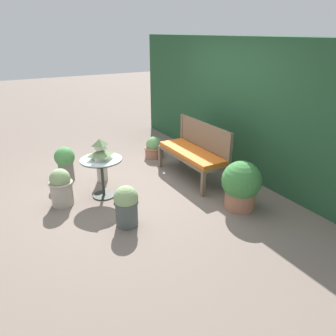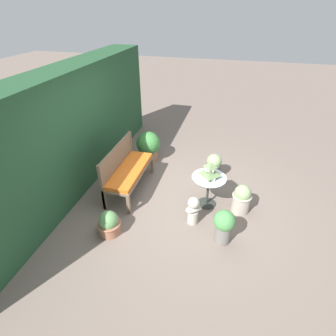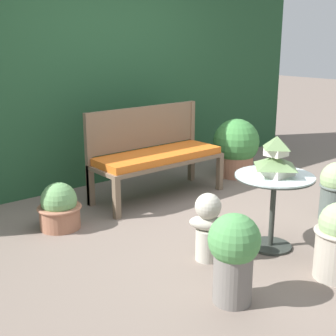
{
  "view_description": "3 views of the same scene",
  "coord_description": "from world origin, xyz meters",
  "px_view_note": "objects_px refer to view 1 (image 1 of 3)",
  "views": [
    {
      "loc": [
        4.49,
        -1.93,
        2.41
      ],
      "look_at": [
        0.24,
        0.47,
        0.35
      ],
      "focal_mm": 35.0,
      "sensor_mm": 36.0,
      "label": 1
    },
    {
      "loc": [
        -3.98,
        -0.82,
        3.32
      ],
      "look_at": [
        0.16,
        0.27,
        0.58
      ],
      "focal_mm": 28.0,
      "sensor_mm": 36.0,
      "label": 2
    },
    {
      "loc": [
        -2.95,
        -2.75,
        1.68
      ],
      "look_at": [
        -0.19,
        0.57,
        0.48
      ],
      "focal_mm": 50.0,
      "sensor_mm": 36.0,
      "label": 3
    }
  ],
  "objects_px": {
    "garden_bust": "(102,165)",
    "pagoda_birdhouse": "(100,150)",
    "patio_table": "(102,167)",
    "potted_plant_hedge_corner": "(126,205)",
    "potted_plant_table_far": "(61,187)",
    "potted_plant_table_near": "(154,148)",
    "garden_bench": "(191,155)",
    "potted_plant_bench_right": "(65,162)",
    "potted_plant_bench_left": "(241,185)"
  },
  "relations": [
    {
      "from": "garden_bust",
      "to": "pagoda_birdhouse",
      "type": "bearing_deg",
      "value": 34.26
    },
    {
      "from": "patio_table",
      "to": "garden_bust",
      "type": "xyz_separation_m",
      "value": [
        -0.56,
        0.18,
        -0.2
      ]
    },
    {
      "from": "pagoda_birdhouse",
      "to": "potted_plant_hedge_corner",
      "type": "xyz_separation_m",
      "value": [
        0.95,
        -0.01,
        -0.46
      ]
    },
    {
      "from": "garden_bust",
      "to": "potted_plant_table_far",
      "type": "xyz_separation_m",
      "value": [
        0.52,
        -0.8,
        -0.0
      ]
    },
    {
      "from": "pagoda_birdhouse",
      "to": "potted_plant_hedge_corner",
      "type": "distance_m",
      "value": 1.06
    },
    {
      "from": "patio_table",
      "to": "potted_plant_table_near",
      "type": "relative_size",
      "value": 1.48
    },
    {
      "from": "garden_bench",
      "to": "potted_plant_table_far",
      "type": "distance_m",
      "value": 2.22
    },
    {
      "from": "pagoda_birdhouse",
      "to": "potted_plant_bench_right",
      "type": "bearing_deg",
      "value": -157.08
    },
    {
      "from": "pagoda_birdhouse",
      "to": "potted_plant_bench_right",
      "type": "height_order",
      "value": "pagoda_birdhouse"
    },
    {
      "from": "garden_bust",
      "to": "potted_plant_bench_right",
      "type": "height_order",
      "value": "potted_plant_bench_right"
    },
    {
      "from": "garden_bench",
      "to": "potted_plant_table_far",
      "type": "bearing_deg",
      "value": -93.18
    },
    {
      "from": "potted_plant_table_near",
      "to": "potted_plant_bench_left",
      "type": "bearing_deg",
      "value": 2.96
    },
    {
      "from": "patio_table",
      "to": "potted_plant_hedge_corner",
      "type": "height_order",
      "value": "patio_table"
    },
    {
      "from": "potted_plant_bench_left",
      "to": "potted_plant_hedge_corner",
      "type": "distance_m",
      "value": 1.67
    },
    {
      "from": "garden_bench",
      "to": "potted_plant_bench_right",
      "type": "bearing_deg",
      "value": -115.67
    },
    {
      "from": "garden_bust",
      "to": "potted_plant_bench_right",
      "type": "distance_m",
      "value": 0.62
    },
    {
      "from": "potted_plant_bench_left",
      "to": "potted_plant_hedge_corner",
      "type": "xyz_separation_m",
      "value": [
        -0.38,
        -1.62,
        -0.07
      ]
    },
    {
      "from": "garden_bust",
      "to": "patio_table",
      "type": "bearing_deg",
      "value": 34.26
    },
    {
      "from": "garden_bench",
      "to": "garden_bust",
      "type": "relative_size",
      "value": 2.68
    },
    {
      "from": "potted_plant_bench_left",
      "to": "potted_plant_table_near",
      "type": "xyz_separation_m",
      "value": [
        -2.49,
        -0.13,
        -0.17
      ]
    },
    {
      "from": "garden_bust",
      "to": "potted_plant_table_near",
      "type": "relative_size",
      "value": 1.27
    },
    {
      "from": "patio_table",
      "to": "potted_plant_bench_right",
      "type": "bearing_deg",
      "value": -157.08
    },
    {
      "from": "potted_plant_bench_right",
      "to": "potted_plant_table_far",
      "type": "bearing_deg",
      "value": -17.7
    },
    {
      "from": "garden_bust",
      "to": "potted_plant_hedge_corner",
      "type": "height_order",
      "value": "potted_plant_hedge_corner"
    },
    {
      "from": "garden_bench",
      "to": "potted_plant_hedge_corner",
      "type": "xyz_separation_m",
      "value": [
        0.88,
        -1.59,
        -0.13
      ]
    },
    {
      "from": "potted_plant_table_near",
      "to": "garden_bust",
      "type": "bearing_deg",
      "value": -65.83
    },
    {
      "from": "garden_bench",
      "to": "potted_plant_hedge_corner",
      "type": "bearing_deg",
      "value": -61.24
    },
    {
      "from": "pagoda_birdhouse",
      "to": "potted_plant_table_near",
      "type": "xyz_separation_m",
      "value": [
        -1.15,
        1.49,
        -0.56
      ]
    },
    {
      "from": "garden_bust",
      "to": "potted_plant_table_near",
      "type": "bearing_deg",
      "value": 165.71
    },
    {
      "from": "garden_bench",
      "to": "potted_plant_hedge_corner",
      "type": "relative_size",
      "value": 2.58
    },
    {
      "from": "potted_plant_bench_left",
      "to": "potted_plant_bench_right",
      "type": "bearing_deg",
      "value": -137.98
    },
    {
      "from": "potted_plant_table_far",
      "to": "potted_plant_bench_right",
      "type": "height_order",
      "value": "potted_plant_bench_right"
    },
    {
      "from": "patio_table",
      "to": "potted_plant_hedge_corner",
      "type": "xyz_separation_m",
      "value": [
        0.95,
        -0.01,
        -0.19
      ]
    },
    {
      "from": "garden_bust",
      "to": "potted_plant_table_far",
      "type": "height_order",
      "value": "potted_plant_table_far"
    },
    {
      "from": "garden_bench",
      "to": "pagoda_birdhouse",
      "type": "distance_m",
      "value": 1.62
    },
    {
      "from": "pagoda_birdhouse",
      "to": "potted_plant_table_near",
      "type": "distance_m",
      "value": 1.96
    },
    {
      "from": "potted_plant_bench_left",
      "to": "potted_plant_table_far",
      "type": "distance_m",
      "value": 2.63
    },
    {
      "from": "garden_bench",
      "to": "potted_plant_bench_right",
      "type": "xyz_separation_m",
      "value": [
        -0.94,
        -1.95,
        -0.08
      ]
    },
    {
      "from": "garden_bust",
      "to": "potted_plant_hedge_corner",
      "type": "bearing_deg",
      "value": 44.68
    },
    {
      "from": "patio_table",
      "to": "potted_plant_bench_left",
      "type": "xyz_separation_m",
      "value": [
        1.34,
        1.61,
        -0.12
      ]
    },
    {
      "from": "potted_plant_table_near",
      "to": "potted_plant_bench_right",
      "type": "height_order",
      "value": "potted_plant_bench_right"
    },
    {
      "from": "patio_table",
      "to": "potted_plant_bench_right",
      "type": "xyz_separation_m",
      "value": [
        -0.86,
        -0.36,
        -0.14
      ]
    },
    {
      "from": "garden_bench",
      "to": "potted_plant_bench_left",
      "type": "bearing_deg",
      "value": 1.23
    },
    {
      "from": "pagoda_birdhouse",
      "to": "garden_bust",
      "type": "distance_m",
      "value": 0.75
    },
    {
      "from": "potted_plant_table_far",
      "to": "potted_plant_hedge_corner",
      "type": "xyz_separation_m",
      "value": [
        1.0,
        0.62,
        0.01
      ]
    },
    {
      "from": "garden_bench",
      "to": "potted_plant_bench_left",
      "type": "relative_size",
      "value": 2.03
    },
    {
      "from": "garden_bench",
      "to": "potted_plant_bench_left",
      "type": "height_order",
      "value": "potted_plant_bench_left"
    },
    {
      "from": "potted_plant_table_near",
      "to": "pagoda_birdhouse",
      "type": "bearing_deg",
      "value": -52.22
    },
    {
      "from": "pagoda_birdhouse",
      "to": "garden_bust",
      "type": "bearing_deg",
      "value": 162.72
    },
    {
      "from": "potted_plant_table_near",
      "to": "potted_plant_hedge_corner",
      "type": "xyz_separation_m",
      "value": [
        2.1,
        -1.49,
        0.1
      ]
    }
  ]
}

